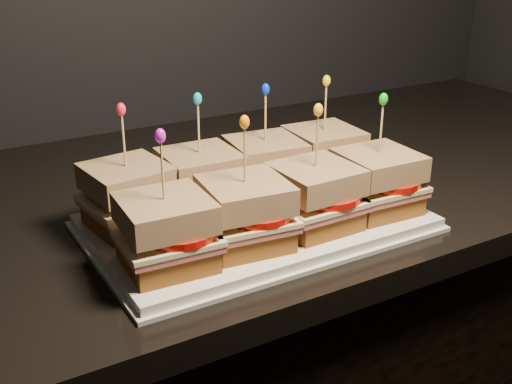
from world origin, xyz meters
TOP-DOWN VIEW (x-y plane):
  - granite_slab at (0.73, 1.64)m, footprint 2.46×0.73m
  - platter at (1.01, 1.46)m, footprint 0.44×0.27m
  - platter_rim at (1.01, 1.46)m, footprint 0.45×0.28m
  - sandwich_0_bread_bot at (0.85, 1.53)m, footprint 0.11×0.11m
  - sandwich_0_ham at (0.85, 1.53)m, footprint 0.12×0.12m
  - sandwich_0_cheese at (0.85, 1.53)m, footprint 0.12×0.12m
  - sandwich_0_tomato at (0.86, 1.52)m, footprint 0.10×0.10m
  - sandwich_0_bread_top at (0.85, 1.53)m, footprint 0.11×0.11m
  - sandwich_0_pick at (0.85, 1.53)m, footprint 0.00×0.00m
  - sandwich_0_frill at (0.85, 1.53)m, footprint 0.01×0.01m
  - sandwich_1_bread_bot at (0.96, 1.53)m, footprint 0.10×0.10m
  - sandwich_1_ham at (0.96, 1.53)m, footprint 0.11×0.11m
  - sandwich_1_cheese at (0.96, 1.53)m, footprint 0.11×0.11m
  - sandwich_1_tomato at (0.97, 1.52)m, footprint 0.10×0.10m
  - sandwich_1_bread_top at (0.96, 1.53)m, footprint 0.10×0.10m
  - sandwich_1_pick at (0.96, 1.53)m, footprint 0.00×0.00m
  - sandwich_1_frill at (0.96, 1.53)m, footprint 0.01×0.01m
  - sandwich_2_bread_bot at (1.06, 1.53)m, footprint 0.11×0.11m
  - sandwich_2_ham at (1.06, 1.53)m, footprint 0.12×0.12m
  - sandwich_2_cheese at (1.06, 1.53)m, footprint 0.12×0.12m
  - sandwich_2_tomato at (1.07, 1.52)m, footprint 0.10×0.10m
  - sandwich_2_bread_top at (1.06, 1.53)m, footprint 0.11×0.11m
  - sandwich_2_pick at (1.06, 1.53)m, footprint 0.00×0.00m
  - sandwich_2_frill at (1.06, 1.53)m, footprint 0.01×0.01m
  - sandwich_3_bread_bot at (1.17, 1.53)m, footprint 0.10×0.10m
  - sandwich_3_ham at (1.17, 1.53)m, footprint 0.11×0.11m
  - sandwich_3_cheese at (1.17, 1.53)m, footprint 0.12×0.11m
  - sandwich_3_tomato at (1.18, 1.52)m, footprint 0.10×0.10m
  - sandwich_3_bread_top at (1.17, 1.53)m, footprint 0.11×0.11m
  - sandwich_3_pick at (1.17, 1.53)m, footprint 0.00×0.00m
  - sandwich_3_frill at (1.17, 1.53)m, footprint 0.01×0.01m
  - sandwich_4_bread_bot at (0.85, 1.40)m, footprint 0.10×0.10m
  - sandwich_4_ham at (0.85, 1.40)m, footprint 0.11×0.11m
  - sandwich_4_cheese at (0.85, 1.40)m, footprint 0.12×0.11m
  - sandwich_4_tomato at (0.86, 1.40)m, footprint 0.10×0.10m
  - sandwich_4_bread_top at (0.85, 1.40)m, footprint 0.11×0.11m
  - sandwich_4_pick at (0.85, 1.40)m, footprint 0.00×0.00m
  - sandwich_4_frill at (0.85, 1.40)m, footprint 0.01×0.01m
  - sandwich_5_bread_bot at (0.96, 1.40)m, footprint 0.11×0.11m
  - sandwich_5_ham at (0.96, 1.40)m, footprint 0.12×0.11m
  - sandwich_5_cheese at (0.96, 1.40)m, footprint 0.12×0.12m
  - sandwich_5_tomato at (0.97, 1.40)m, footprint 0.10×0.10m
  - sandwich_5_bread_top at (0.96, 1.40)m, footprint 0.11×0.11m
  - sandwich_5_pick at (0.96, 1.40)m, footprint 0.00×0.00m
  - sandwich_5_frill at (0.96, 1.40)m, footprint 0.01×0.01m
  - sandwich_6_bread_bot at (1.06, 1.40)m, footprint 0.10×0.10m
  - sandwich_6_ham at (1.06, 1.40)m, footprint 0.11×0.11m
  - sandwich_6_cheese at (1.06, 1.40)m, footprint 0.11×0.11m
  - sandwich_6_tomato at (1.07, 1.40)m, footprint 0.10×0.10m
  - sandwich_6_bread_top at (1.06, 1.40)m, footprint 0.10×0.10m
  - sandwich_6_pick at (1.06, 1.40)m, footprint 0.00×0.00m
  - sandwich_6_frill at (1.06, 1.40)m, footprint 0.01×0.01m
  - sandwich_7_bread_bot at (1.17, 1.40)m, footprint 0.10×0.10m
  - sandwich_7_ham at (1.17, 1.40)m, footprint 0.11×0.11m
  - sandwich_7_cheese at (1.17, 1.40)m, footprint 0.11×0.11m
  - sandwich_7_tomato at (1.18, 1.40)m, footprint 0.10×0.10m
  - sandwich_7_bread_top at (1.17, 1.40)m, footprint 0.10×0.10m
  - sandwich_7_pick at (1.17, 1.40)m, footprint 0.00×0.00m
  - sandwich_7_frill at (1.17, 1.40)m, footprint 0.01×0.01m

SIDE VIEW (x-z plane):
  - granite_slab at x=0.73m, z-range 0.91..0.95m
  - platter_rim at x=1.01m, z-range 0.95..0.95m
  - platter at x=1.01m, z-range 0.95..0.96m
  - sandwich_0_bread_bot at x=0.85m, z-range 0.96..0.99m
  - sandwich_1_bread_bot at x=0.96m, z-range 0.96..0.99m
  - sandwich_2_bread_bot at x=1.06m, z-range 0.96..0.99m
  - sandwich_3_bread_bot at x=1.17m, z-range 0.96..0.99m
  - sandwich_4_bread_bot at x=0.85m, z-range 0.96..0.99m
  - sandwich_5_bread_bot at x=0.96m, z-range 0.96..0.99m
  - sandwich_6_bread_bot at x=1.06m, z-range 0.96..0.99m
  - sandwich_7_bread_bot at x=1.17m, z-range 0.96..0.99m
  - sandwich_0_ham at x=0.85m, z-range 0.99..1.00m
  - sandwich_1_ham at x=0.96m, z-range 0.99..1.00m
  - sandwich_2_ham at x=1.06m, z-range 0.99..1.00m
  - sandwich_3_ham at x=1.17m, z-range 0.99..1.00m
  - sandwich_4_ham at x=0.85m, z-range 0.99..1.00m
  - sandwich_5_ham at x=0.96m, z-range 0.99..1.00m
  - sandwich_6_ham at x=1.06m, z-range 0.99..1.00m
  - sandwich_7_ham at x=1.17m, z-range 0.99..1.00m
  - sandwich_0_cheese at x=0.85m, z-range 1.00..1.00m
  - sandwich_1_cheese at x=0.96m, z-range 1.00..1.00m
  - sandwich_2_cheese at x=1.06m, z-range 1.00..1.00m
  - sandwich_3_cheese at x=1.17m, z-range 1.00..1.00m
  - sandwich_4_cheese at x=0.85m, z-range 1.00..1.00m
  - sandwich_5_cheese at x=0.96m, z-range 1.00..1.00m
  - sandwich_6_cheese at x=1.06m, z-range 1.00..1.00m
  - sandwich_7_cheese at x=1.17m, z-range 1.00..1.00m
  - sandwich_0_tomato at x=0.86m, z-range 1.00..1.01m
  - sandwich_1_tomato at x=0.97m, z-range 1.00..1.01m
  - sandwich_2_tomato at x=1.07m, z-range 1.00..1.01m
  - sandwich_3_tomato at x=1.18m, z-range 1.00..1.01m
  - sandwich_4_tomato at x=0.86m, z-range 1.00..1.01m
  - sandwich_5_tomato at x=0.97m, z-range 1.00..1.01m
  - sandwich_6_tomato at x=1.07m, z-range 1.00..1.01m
  - sandwich_7_tomato at x=1.18m, z-range 1.00..1.01m
  - sandwich_0_bread_top at x=0.85m, z-range 1.01..1.05m
  - sandwich_1_bread_top at x=0.96m, z-range 1.01..1.05m
  - sandwich_2_bread_top at x=1.06m, z-range 1.01..1.05m
  - sandwich_3_bread_top at x=1.17m, z-range 1.01..1.05m
  - sandwich_4_bread_top at x=0.85m, z-range 1.01..1.05m
  - sandwich_5_bread_top at x=0.96m, z-range 1.01..1.05m
  - sandwich_6_bread_top at x=1.06m, z-range 1.01..1.05m
  - sandwich_7_bread_top at x=1.17m, z-range 1.01..1.05m
  - sandwich_0_pick at x=0.85m, z-range 1.03..1.12m
  - sandwich_1_pick at x=0.96m, z-range 1.03..1.12m
  - sandwich_2_pick at x=1.06m, z-range 1.03..1.12m
  - sandwich_3_pick at x=1.17m, z-range 1.03..1.12m
  - sandwich_4_pick at x=0.85m, z-range 1.03..1.12m
  - sandwich_5_pick at x=0.96m, z-range 1.03..1.12m
  - sandwich_6_pick at x=1.06m, z-range 1.03..1.12m
  - sandwich_7_pick at x=1.17m, z-range 1.03..1.12m
  - sandwich_0_frill at x=0.85m, z-range 1.11..1.13m
  - sandwich_1_frill at x=0.96m, z-range 1.11..1.13m
  - sandwich_2_frill at x=1.06m, z-range 1.11..1.13m
  - sandwich_3_frill at x=1.17m, z-range 1.11..1.13m
  - sandwich_4_frill at x=0.85m, z-range 1.11..1.13m
  - sandwich_5_frill at x=0.96m, z-range 1.11..1.13m
  - sandwich_6_frill at x=1.06m, z-range 1.11..1.13m
  - sandwich_7_frill at x=1.17m, z-range 1.11..1.13m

